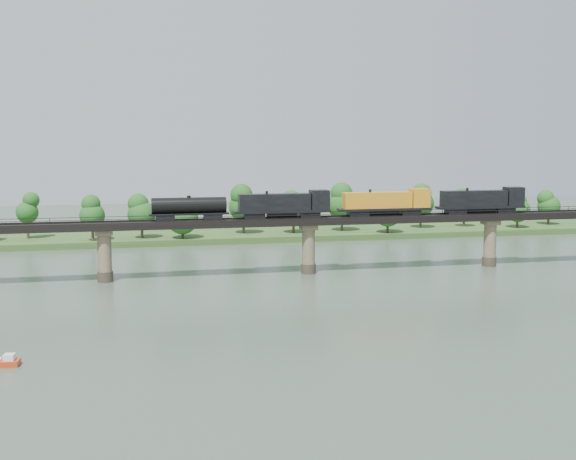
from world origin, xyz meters
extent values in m
plane|color=#384839|center=(0.00, 0.00, 0.00)|extent=(400.00, 400.00, 0.00)
cube|color=#2E4F1F|center=(0.00, 85.00, 0.80)|extent=(300.00, 24.00, 1.60)
cylinder|color=#473A2D|center=(-40.00, 30.00, 1.00)|extent=(3.00, 3.00, 2.00)
cylinder|color=#8A785A|center=(-40.00, 30.00, 5.50)|extent=(2.60, 2.60, 9.00)
cube|color=#8A785A|center=(-40.00, 30.00, 9.50)|extent=(3.20, 3.20, 1.00)
cylinder|color=#473A2D|center=(0.00, 30.00, 1.00)|extent=(3.00, 3.00, 2.00)
cylinder|color=#8A785A|center=(0.00, 30.00, 5.50)|extent=(2.60, 2.60, 9.00)
cube|color=#8A785A|center=(0.00, 30.00, 9.50)|extent=(3.20, 3.20, 1.00)
cylinder|color=#473A2D|center=(40.00, 30.00, 1.00)|extent=(3.00, 3.00, 2.00)
cylinder|color=#8A785A|center=(40.00, 30.00, 5.50)|extent=(2.60, 2.60, 9.00)
cube|color=#8A785A|center=(40.00, 30.00, 9.50)|extent=(3.20, 3.20, 1.00)
cube|color=black|center=(0.00, 30.00, 10.75)|extent=(220.00, 5.00, 1.50)
cube|color=black|center=(0.00, 29.25, 11.58)|extent=(220.00, 0.12, 0.16)
cube|color=black|center=(0.00, 30.75, 11.58)|extent=(220.00, 0.12, 0.16)
cube|color=black|center=(0.00, 27.60, 12.20)|extent=(220.00, 0.10, 0.10)
cube|color=black|center=(0.00, 32.40, 12.20)|extent=(220.00, 0.10, 0.10)
cube|color=black|center=(0.00, 27.60, 11.85)|extent=(0.08, 0.08, 0.70)
cube|color=black|center=(0.00, 32.40, 11.85)|extent=(0.08, 0.08, 0.70)
cylinder|color=#382619|center=(-60.94, 84.18, 3.46)|extent=(0.70, 0.70, 3.71)
sphere|color=#154C16|center=(-60.94, 84.18, 8.41)|extent=(5.67, 5.67, 5.67)
sphere|color=#154C16|center=(-60.94, 84.18, 11.50)|extent=(4.25, 4.25, 4.25)
cylinder|color=#382619|center=(-44.43, 76.31, 3.35)|extent=(0.70, 0.70, 3.51)
sphere|color=#154C16|center=(-44.43, 76.31, 8.03)|extent=(6.31, 6.31, 6.31)
sphere|color=#154C16|center=(-44.43, 76.31, 10.96)|extent=(4.73, 4.73, 4.73)
cylinder|color=#382619|center=(-32.24, 78.84, 3.27)|extent=(0.70, 0.70, 3.34)
sphere|color=#154C16|center=(-32.24, 78.84, 7.73)|extent=(7.18, 7.18, 7.18)
sphere|color=#154C16|center=(-32.24, 78.84, 10.52)|extent=(5.39, 5.39, 5.39)
cylinder|color=#382619|center=(-22.01, 76.15, 3.01)|extent=(0.70, 0.70, 2.83)
sphere|color=#154C16|center=(-22.01, 76.15, 6.78)|extent=(8.26, 8.26, 8.26)
sphere|color=#154C16|center=(-22.01, 76.15, 9.14)|extent=(6.19, 6.19, 6.19)
cylinder|color=#382619|center=(-5.04, 82.68, 3.58)|extent=(0.70, 0.70, 3.96)
sphere|color=#154C16|center=(-5.04, 82.68, 8.87)|extent=(8.07, 8.07, 8.07)
sphere|color=#154C16|center=(-5.04, 82.68, 12.17)|extent=(6.05, 6.05, 6.05)
cylinder|color=#382619|center=(8.52, 81.14, 3.23)|extent=(0.70, 0.70, 3.27)
sphere|color=#154C16|center=(8.52, 81.14, 7.59)|extent=(8.03, 8.03, 8.03)
sphere|color=#154C16|center=(8.52, 81.14, 10.31)|extent=(6.02, 6.02, 6.02)
cylinder|color=#382619|center=(22.65, 82.31, 3.56)|extent=(0.70, 0.70, 3.92)
sphere|color=#154C16|center=(22.65, 82.31, 8.79)|extent=(8.29, 8.29, 8.29)
sphere|color=#154C16|center=(22.65, 82.31, 12.05)|extent=(6.21, 6.21, 6.21)
cylinder|color=#382619|center=(33.59, 75.35, 3.11)|extent=(0.70, 0.70, 3.02)
sphere|color=#154C16|center=(33.59, 75.35, 7.15)|extent=(7.74, 7.74, 7.74)
sphere|color=#154C16|center=(33.59, 75.35, 9.67)|extent=(5.80, 5.80, 5.80)
cylinder|color=#382619|center=(46.81, 84.03, 3.50)|extent=(0.70, 0.70, 3.80)
sphere|color=#154C16|center=(46.81, 84.03, 8.56)|extent=(7.47, 7.47, 7.47)
sphere|color=#154C16|center=(46.81, 84.03, 11.73)|extent=(5.60, 5.60, 5.60)
cylinder|color=#382619|center=(60.48, 84.26, 3.29)|extent=(0.70, 0.70, 3.38)
sphere|color=#154C16|center=(60.48, 84.26, 7.80)|extent=(6.23, 6.23, 6.23)
sphere|color=#154C16|center=(60.48, 84.26, 10.62)|extent=(4.67, 4.67, 4.67)
cylinder|color=#382619|center=(74.35, 78.39, 2.99)|extent=(0.70, 0.70, 2.77)
sphere|color=#154C16|center=(74.35, 78.39, 6.68)|extent=(7.04, 7.04, 7.04)
sphere|color=#154C16|center=(74.35, 78.39, 8.99)|extent=(5.28, 5.28, 5.28)
cylinder|color=#382619|center=(87.62, 83.57, 3.07)|extent=(0.70, 0.70, 2.94)
sphere|color=#154C16|center=(87.62, 83.57, 7.00)|extent=(6.73, 6.73, 6.73)
sphere|color=#154C16|center=(87.62, 83.57, 9.45)|extent=(5.05, 5.05, 5.05)
cube|color=black|center=(43.10, 30.00, 12.06)|extent=(4.09, 2.45, 1.12)
cube|color=black|center=(31.85, 30.00, 12.06)|extent=(4.09, 2.45, 1.12)
cube|color=black|center=(37.47, 30.00, 12.78)|extent=(19.43, 3.07, 0.51)
cube|color=black|center=(35.94, 30.00, 14.67)|extent=(14.31, 2.76, 3.27)
cube|color=black|center=(45.14, 30.00, 14.98)|extent=(3.68, 3.07, 3.89)
cylinder|color=black|center=(37.47, 30.00, 12.22)|extent=(6.13, 1.43, 1.43)
cube|color=black|center=(21.63, 30.00, 12.06)|extent=(4.09, 2.45, 1.12)
cube|color=black|center=(10.38, 30.00, 12.06)|extent=(4.09, 2.45, 1.12)
cube|color=black|center=(16.00, 30.00, 12.78)|extent=(19.43, 3.07, 0.51)
cube|color=orange|center=(14.47, 30.00, 14.67)|extent=(14.31, 2.76, 3.27)
cube|color=orange|center=(23.67, 30.00, 14.98)|extent=(3.68, 3.07, 3.89)
cylinder|color=black|center=(16.00, 30.00, 12.22)|extent=(6.13, 1.43, 1.43)
cube|color=black|center=(0.16, 30.00, 12.06)|extent=(4.09, 2.45, 1.12)
cube|color=black|center=(-11.09, 30.00, 12.06)|extent=(4.09, 2.45, 1.12)
cube|color=black|center=(-5.47, 30.00, 12.78)|extent=(19.43, 3.07, 0.51)
cube|color=black|center=(-7.00, 30.00, 14.67)|extent=(14.31, 2.76, 3.27)
cube|color=black|center=(2.20, 30.00, 14.98)|extent=(3.68, 3.07, 3.89)
cylinder|color=black|center=(-5.47, 30.00, 12.22)|extent=(6.13, 1.43, 1.43)
cube|color=black|center=(-19.27, 30.00, 12.06)|extent=(3.58, 2.25, 1.12)
cube|color=black|center=(-28.47, 30.00, 12.06)|extent=(3.58, 2.25, 1.12)
cube|color=black|center=(-23.87, 30.00, 12.73)|extent=(15.34, 2.45, 0.31)
cylinder|color=black|center=(-23.87, 30.00, 14.36)|extent=(14.31, 3.07, 3.07)
cylinder|color=black|center=(-23.87, 30.00, 16.00)|extent=(0.72, 0.72, 0.51)
cube|color=white|center=(-49.64, -20.62, 1.09)|extent=(1.38, 1.38, 0.72)
camera|label=1|loc=(-34.86, -109.85, 27.12)|focal=45.00mm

